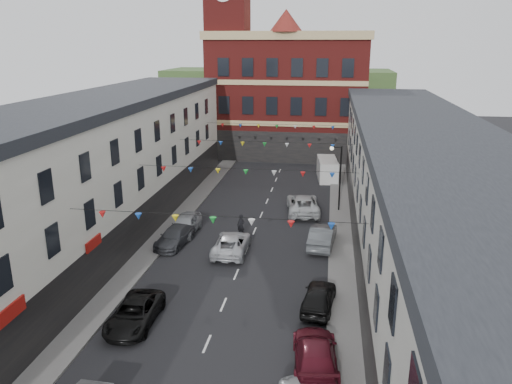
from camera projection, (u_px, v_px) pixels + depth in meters
The scene contains 19 objects.
ground at pixel (236, 274), 32.92m from camera, with size 160.00×160.00×0.00m, color black.
pavement_left at pixel (147, 255), 35.77m from camera, with size 1.80×64.00×0.15m, color #605E5B.
pavement_right at pixel (342, 267), 33.81m from camera, with size 1.80×64.00×0.15m, color #605E5B.
terrace_left at pixel (68, 185), 34.00m from camera, with size 8.40×56.00×10.70m.
terrace_right at pixel (426, 209), 30.79m from camera, with size 8.40×56.00×9.70m.
civic_building at pixel (288, 94), 66.51m from camera, with size 20.60×13.30×18.50m.
clock_tower at pixel (228, 40), 62.82m from camera, with size 5.60×5.60×30.00m.
distant_hill at pixel (278, 98), 90.76m from camera, with size 40.00×14.00×10.00m, color #335025.
street_lamp at pixel (338, 169), 44.12m from camera, with size 1.10×0.36×6.00m.
car_left_c at pixel (135, 313), 26.93m from camera, with size 2.22×4.81×1.34m, color black.
car_left_d at pixel (175, 236), 37.56m from camera, with size 1.88×4.63×1.34m, color #38393E.
car_left_e at pixel (185, 224), 39.76m from camera, with size 1.85×4.60×1.57m, color #989BA0.
car_right_c at pixel (315, 354), 23.27m from camera, with size 2.06×5.07×1.47m, color #54101D.
car_right_d at pixel (319, 297), 28.55m from camera, with size 1.72×4.27×1.45m, color black.
car_right_e at pixel (322, 236), 37.28m from camera, with size 1.70×4.89×1.61m, color #4D5255.
car_right_f at pixel (303, 204), 44.63m from camera, with size 2.71×5.88×1.63m, color silver.
moving_car at pixel (231, 243), 36.17m from camera, with size 2.34×5.08×1.41m, color silver.
white_van at pixel (327, 169), 55.57m from camera, with size 1.99×5.18×2.29m, color silver.
pedestrian at pixel (241, 225), 39.20m from camera, with size 0.65×0.43×1.78m, color black.
Camera 1 is at (5.74, -29.42, 14.70)m, focal length 35.00 mm.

